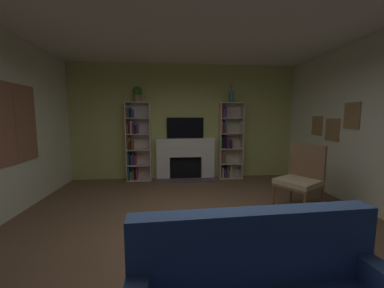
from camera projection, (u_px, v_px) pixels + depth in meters
The scene contains 9 objects.
ground_plane at pixel (201, 239), 2.92m from camera, with size 7.38×7.38×0.00m, color brown.
wall_back_accent at pixel (185, 122), 5.82m from camera, with size 5.82×0.06×2.90m, color #BBC56D.
fireplace at pixel (186, 158), 5.78m from camera, with size 1.57×0.52×1.04m.
tv at pixel (185, 128), 5.78m from camera, with size 0.94×0.06×0.52m, color black.
bookshelf_left at pixel (136, 143), 5.62m from camera, with size 0.60×0.31×1.94m.
bookshelf_right at pixel (228, 143), 5.84m from camera, with size 0.60×0.32×1.94m.
potted_plant at pixel (137, 93), 5.46m from camera, with size 0.22×0.22×0.37m.
vase_with_flowers at pixel (231, 96), 5.68m from camera, with size 0.11×0.11×0.47m.
armchair at pixel (301, 177), 3.80m from camera, with size 0.82×0.81×1.10m.
Camera 1 is at (-0.38, -2.74, 1.55)m, focal length 21.14 mm.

